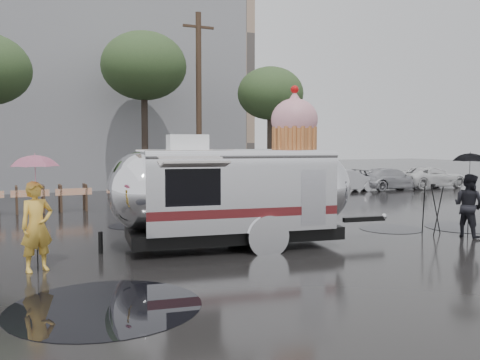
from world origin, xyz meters
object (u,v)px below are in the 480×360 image
person_right (469,206)px  airstream_trailer (236,188)px  person_left (37,227)px  tripod (433,205)px

person_right → airstream_trailer: bearing=66.2°
person_left → person_right: size_ratio=1.04×
person_right → tripod: size_ratio=1.21×
person_left → tripod: 10.27m
person_left → airstream_trailer: bearing=-12.4°
person_left → tripod: bearing=-21.4°
tripod → person_left: bearing=155.6°
person_left → person_right: person_left is taller
person_left → person_right: 10.84m
person_right → person_left: bearing=75.6°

